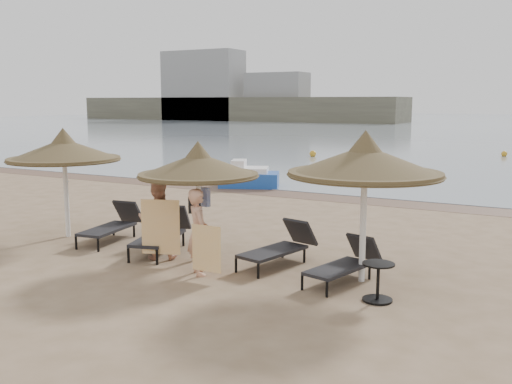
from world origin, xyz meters
TOP-DOWN VIEW (x-y plane):
  - ground at (0.00, 0.00)m, footprint 160.00×160.00m
  - sea at (0.00, 80.00)m, footprint 200.00×140.00m
  - wet_sand_strip at (0.00, 9.40)m, footprint 200.00×1.60m
  - far_shore at (-25.10, 77.82)m, footprint 150.00×54.80m
  - palapa_left at (-4.26, 0.76)m, footprint 2.75×2.75m
  - palapa_center at (-0.18, 0.60)m, footprint 2.57×2.57m
  - palapa_right at (3.37, 0.79)m, footprint 2.88×2.88m
  - lounger_far_left at (-2.99, 1.03)m, footprint 0.94×2.07m
  - lounger_near_left at (-1.33, 0.83)m, footprint 1.25×2.24m
  - lounger_near_right at (1.54, 1.08)m, footprint 1.08×2.05m
  - lounger_far_right at (3.11, 0.65)m, footprint 1.05×1.91m
  - side_table at (3.95, -0.13)m, footprint 0.55×0.55m
  - person_left at (-1.00, 0.23)m, footprint 1.09×0.97m
  - person_right at (0.41, -0.31)m, footprint 1.07×1.05m
  - towel_left at (-0.65, -0.12)m, footprint 0.78×0.29m
  - towel_right at (0.76, -0.56)m, footprint 0.64×0.02m
  - bag_patterned at (-0.18, 0.78)m, footprint 0.34×0.17m
  - bag_dark at (-0.18, 0.44)m, footprint 0.27×0.17m
  - pedal_boat at (-4.34, 10.25)m, footprint 2.65×2.14m
  - buoy_left at (-6.82, 22.78)m, footprint 0.40×0.40m
  - buoy_mid at (3.42, 28.53)m, footprint 0.36×0.36m

SIDE VIEW (x-z plane):
  - ground at x=0.00m, z-range 0.00..0.00m
  - wet_sand_strip at x=0.00m, z-range 0.00..0.01m
  - sea at x=0.00m, z-range 0.00..0.03m
  - buoy_mid at x=3.42m, z-range 0.00..0.36m
  - buoy_left at x=-6.82m, z-range 0.00..0.40m
  - side_table at x=3.95m, z-range -0.02..0.64m
  - lounger_far_right at x=3.11m, z-range -0.04..0.77m
  - lounger_near_right at x=1.54m, z-range -0.04..0.83m
  - pedal_boat at x=-4.34m, z-range -0.14..0.93m
  - lounger_far_left at x=-2.99m, z-range -0.05..0.85m
  - lounger_near_left at x=-1.33m, z-range -0.05..0.91m
  - towel_right at x=0.76m, z-range 0.17..1.07m
  - towel_left at x=-0.65m, z-range 0.22..1.37m
  - person_right at x=0.41m, z-range 0.00..1.98m
  - person_left at x=-1.00m, z-range 0.00..1.98m
  - bag_dark at x=-0.18m, z-range 1.03..1.39m
  - bag_patterned at x=-0.18m, z-range 1.13..1.54m
  - palapa_center at x=-0.18m, z-range 0.76..3.30m
  - palapa_left at x=-4.26m, z-range 0.81..3.53m
  - palapa_right at x=3.37m, z-range 0.84..3.70m
  - far_shore at x=-25.10m, z-range -3.09..8.91m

